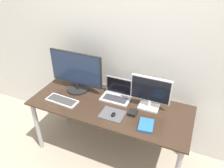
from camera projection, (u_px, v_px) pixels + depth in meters
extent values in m
cube|color=silver|center=(125.00, 43.00, 2.35)|extent=(7.00, 0.05, 2.50)
cube|color=#332319|center=(109.00, 106.00, 2.32)|extent=(1.72, 0.68, 0.02)
cylinder|color=#99999E|center=(37.00, 126.00, 2.56)|extent=(0.05, 0.05, 0.68)
cylinder|color=#99999E|center=(65.00, 100.00, 3.00)|extent=(0.05, 0.05, 0.68)
cylinder|color=#99999E|center=(185.00, 134.00, 2.46)|extent=(0.05, 0.05, 0.68)
cylinder|color=black|center=(78.00, 89.00, 2.56)|extent=(0.25, 0.25, 0.02)
cylinder|color=black|center=(77.00, 85.00, 2.54)|extent=(0.04, 0.04, 0.08)
cube|color=black|center=(76.00, 68.00, 2.43)|extent=(0.63, 0.02, 0.38)
cube|color=#1E2D4C|center=(75.00, 69.00, 2.42)|extent=(0.61, 0.01, 0.36)
cube|color=silver|center=(149.00, 107.00, 2.28)|extent=(0.21, 0.15, 0.02)
cylinder|color=silver|center=(149.00, 103.00, 2.25)|extent=(0.04, 0.04, 0.08)
cube|color=silver|center=(151.00, 89.00, 2.17)|extent=(0.41, 0.02, 0.27)
cube|color=black|center=(150.00, 90.00, 2.16)|extent=(0.38, 0.01, 0.25)
cube|color=#ADADB2|center=(116.00, 99.00, 2.40)|extent=(0.32, 0.20, 0.02)
cube|color=#2D2D33|center=(115.00, 98.00, 2.38)|extent=(0.26, 0.11, 0.00)
cube|color=#ADADB2|center=(119.00, 86.00, 2.43)|extent=(0.32, 0.01, 0.20)
cube|color=black|center=(119.00, 86.00, 2.42)|extent=(0.29, 0.00, 0.17)
cube|color=silver|center=(62.00, 101.00, 2.37)|extent=(0.36, 0.16, 0.02)
cube|color=#383838|center=(62.00, 100.00, 2.37)|extent=(0.33, 0.13, 0.00)
cube|color=#47474C|center=(112.00, 114.00, 2.19)|extent=(0.24, 0.20, 0.00)
ellipsoid|color=black|center=(113.00, 114.00, 2.16)|extent=(0.04, 0.06, 0.03)
cube|color=#235B9E|center=(146.00, 125.00, 2.04)|extent=(0.16, 0.20, 0.02)
cube|color=white|center=(146.00, 125.00, 2.04)|extent=(0.15, 0.19, 0.02)
cube|color=black|center=(133.00, 113.00, 2.18)|extent=(0.08, 0.10, 0.03)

